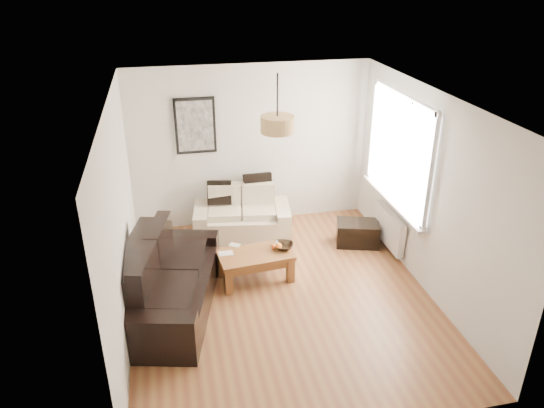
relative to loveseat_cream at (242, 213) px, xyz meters
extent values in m
plane|color=brown|center=(0.23, -1.78, -0.37)|extent=(4.50, 4.50, 0.00)
cube|color=white|center=(2.05, -0.98, 0.01)|extent=(0.10, 0.90, 0.52)
cylinder|color=tan|center=(0.23, -1.48, 1.86)|extent=(0.40, 0.40, 0.20)
cube|color=black|center=(1.68, -0.69, -0.19)|extent=(0.73, 0.58, 0.37)
cube|color=black|center=(-0.32, 0.18, 0.30)|extent=(0.39, 0.18, 0.38)
cube|color=black|center=(0.29, 0.18, 0.33)|extent=(0.45, 0.15, 0.44)
imported|color=black|center=(0.38, -1.26, 0.07)|extent=(0.35, 0.35, 0.07)
sphere|color=orange|center=(0.30, -1.27, 0.07)|extent=(0.10, 0.10, 0.09)
sphere|color=orange|center=(0.30, -1.28, 0.07)|extent=(0.07, 0.07, 0.06)
sphere|color=#FF6015|center=(0.24, -1.27, 0.07)|extent=(0.07, 0.07, 0.07)
cube|color=silver|center=(-0.42, -1.25, 0.04)|extent=(0.20, 0.14, 0.01)
camera|label=1|loc=(-1.06, -7.25, 3.62)|focal=34.17mm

